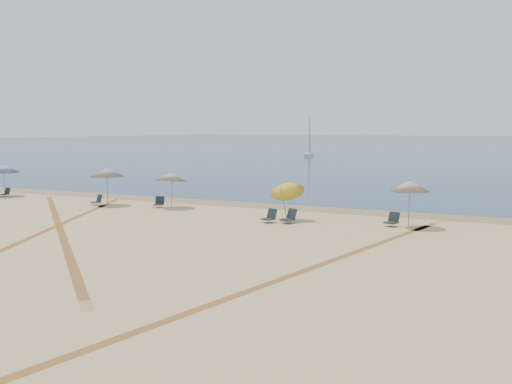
% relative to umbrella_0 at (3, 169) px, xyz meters
% --- Properties ---
extents(ocean, '(500.00, 500.00, 0.00)m').
position_rel_umbrella_0_xyz_m(ocean, '(20.60, 204.35, -1.95)').
color(ocean, '#0C2151').
rests_on(ocean, ground).
extents(wet_sand, '(500.00, 500.00, 0.00)m').
position_rel_umbrella_0_xyz_m(wet_sand, '(20.60, 3.35, -1.95)').
color(wet_sand, olive).
rests_on(wet_sand, ground).
extents(umbrella_0, '(2.28, 2.28, 2.30)m').
position_rel_umbrella_0_xyz_m(umbrella_0, '(0.00, 0.00, 0.00)').
color(umbrella_0, gray).
rests_on(umbrella_0, ground).
extents(umbrella_1, '(2.12, 2.12, 2.41)m').
position_rel_umbrella_0_xyz_m(umbrella_1, '(9.99, -0.61, 0.11)').
color(umbrella_1, gray).
rests_on(umbrella_1, ground).
extents(umbrella_2, '(1.98, 2.02, 2.24)m').
position_rel_umbrella_0_xyz_m(umbrella_2, '(14.37, 0.16, -0.08)').
color(umbrella_2, gray).
rests_on(umbrella_2, ground).
extents(umbrella_3, '(1.86, 1.92, 2.38)m').
position_rel_umbrella_0_xyz_m(umbrella_3, '(22.75, -1.36, -0.24)').
color(umbrella_3, gray).
rests_on(umbrella_3, ground).
extents(umbrella_4, '(1.95, 1.95, 2.35)m').
position_rel_umbrella_0_xyz_m(umbrella_4, '(29.10, -0.67, 0.05)').
color(umbrella_4, gray).
rests_on(umbrella_4, ground).
extents(chair_1, '(0.59, 0.67, 0.62)m').
position_rel_umbrella_0_xyz_m(chair_1, '(0.50, -0.32, -1.68)').
color(chair_1, black).
rests_on(chair_1, ground).
extents(chair_2, '(0.73, 0.78, 0.65)m').
position_rel_umbrella_0_xyz_m(chair_2, '(9.55, -1.08, -1.67)').
color(chair_2, black).
rests_on(chair_2, ground).
extents(chair_3, '(0.73, 0.79, 0.67)m').
position_rel_umbrella_0_xyz_m(chair_3, '(13.81, -0.36, -1.66)').
color(chair_3, black).
rests_on(chair_3, ground).
extents(chair_4, '(0.78, 0.84, 0.71)m').
position_rel_umbrella_0_xyz_m(chair_4, '(22.41, -2.72, -1.65)').
color(chair_4, black).
rests_on(chair_4, ground).
extents(chair_5, '(0.85, 0.91, 0.74)m').
position_rel_umbrella_0_xyz_m(chair_5, '(23.40, -2.46, -1.63)').
color(chair_5, black).
rests_on(chair_5, ground).
extents(chair_6, '(0.76, 0.83, 0.70)m').
position_rel_umbrella_0_xyz_m(chair_6, '(28.38, -1.14, -1.65)').
color(chair_6, black).
rests_on(chair_6, ground).
extents(sailboat_1, '(2.41, 4.97, 7.18)m').
position_rel_umbrella_0_xyz_m(sailboat_1, '(-2.42, 68.31, 0.21)').
color(sailboat_1, white).
rests_on(sailboat_1, ocean).
extents(tire_tracks, '(50.64, 40.98, 0.00)m').
position_rel_umbrella_0_xyz_m(tire_tracks, '(18.42, -10.30, -1.96)').
color(tire_tracks, tan).
rests_on(tire_tracks, ground).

